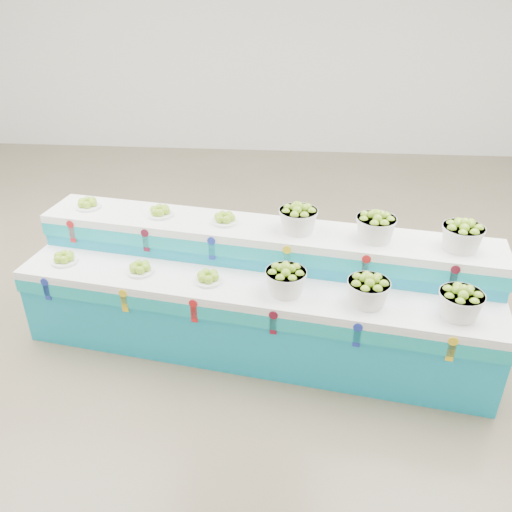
# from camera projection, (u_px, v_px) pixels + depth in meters

# --- Properties ---
(ground) EXTENTS (10.00, 10.00, 0.00)m
(ground) POSITION_uv_depth(u_px,v_px,m) (230.00, 310.00, 5.17)
(ground) COLOR brown
(ground) RESTS_ON ground
(back_wall) EXTENTS (10.00, 0.00, 10.00)m
(back_wall) POSITION_uv_depth(u_px,v_px,m) (266.00, 31.00, 8.52)
(back_wall) COLOR silver
(back_wall) RESTS_ON ground
(display_stand) EXTENTS (4.09, 1.65, 1.02)m
(display_stand) POSITION_uv_depth(u_px,v_px,m) (256.00, 292.00, 4.52)
(display_stand) COLOR #1498BE
(display_stand) RESTS_ON ground
(plate_lower_left) EXTENTS (0.26, 0.26, 0.10)m
(plate_lower_left) POSITION_uv_depth(u_px,v_px,m) (64.00, 257.00, 4.53)
(plate_lower_left) COLOR white
(plate_lower_left) RESTS_ON display_stand
(plate_lower_mid) EXTENTS (0.26, 0.26, 0.10)m
(plate_lower_mid) POSITION_uv_depth(u_px,v_px,m) (140.00, 267.00, 4.38)
(plate_lower_mid) COLOR white
(plate_lower_mid) RESTS_ON display_stand
(plate_lower_right) EXTENTS (0.26, 0.26, 0.10)m
(plate_lower_right) POSITION_uv_depth(u_px,v_px,m) (208.00, 276.00, 4.26)
(plate_lower_right) COLOR white
(plate_lower_right) RESTS_ON display_stand
(basket_lower_left) EXTENTS (0.37, 0.37, 0.23)m
(basket_lower_left) POSITION_uv_depth(u_px,v_px,m) (286.00, 279.00, 4.09)
(basket_lower_left) COLOR silver
(basket_lower_left) RESTS_ON display_stand
(basket_lower_mid) EXTENTS (0.37, 0.37, 0.23)m
(basket_lower_mid) POSITION_uv_depth(u_px,v_px,m) (368.00, 290.00, 3.96)
(basket_lower_mid) COLOR silver
(basket_lower_mid) RESTS_ON display_stand
(basket_lower_right) EXTENTS (0.37, 0.37, 0.23)m
(basket_lower_right) POSITION_uv_depth(u_px,v_px,m) (461.00, 302.00, 3.82)
(basket_lower_right) COLOR silver
(basket_lower_right) RESTS_ON display_stand
(plate_upper_left) EXTENTS (0.26, 0.26, 0.10)m
(plate_upper_left) POSITION_uv_depth(u_px,v_px,m) (88.00, 203.00, 4.80)
(plate_upper_left) COLOR white
(plate_upper_left) RESTS_ON display_stand
(plate_upper_mid) EXTENTS (0.26, 0.26, 0.10)m
(plate_upper_mid) POSITION_uv_depth(u_px,v_px,m) (160.00, 211.00, 4.65)
(plate_upper_mid) COLOR white
(plate_upper_mid) RESTS_ON display_stand
(plate_upper_right) EXTENTS (0.26, 0.26, 0.10)m
(plate_upper_right) POSITION_uv_depth(u_px,v_px,m) (225.00, 218.00, 4.53)
(plate_upper_right) COLOR white
(plate_upper_right) RESTS_ON display_stand
(basket_upper_left) EXTENTS (0.37, 0.37, 0.23)m
(basket_upper_left) POSITION_uv_depth(u_px,v_px,m) (298.00, 218.00, 4.36)
(basket_upper_left) COLOR silver
(basket_upper_left) RESTS_ON display_stand
(basket_upper_mid) EXTENTS (0.37, 0.37, 0.23)m
(basket_upper_mid) POSITION_uv_depth(u_px,v_px,m) (376.00, 226.00, 4.23)
(basket_upper_mid) COLOR silver
(basket_upper_mid) RESTS_ON display_stand
(basket_upper_right) EXTENTS (0.37, 0.37, 0.23)m
(basket_upper_right) POSITION_uv_depth(u_px,v_px,m) (462.00, 235.00, 4.09)
(basket_upper_right) COLOR silver
(basket_upper_right) RESTS_ON display_stand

